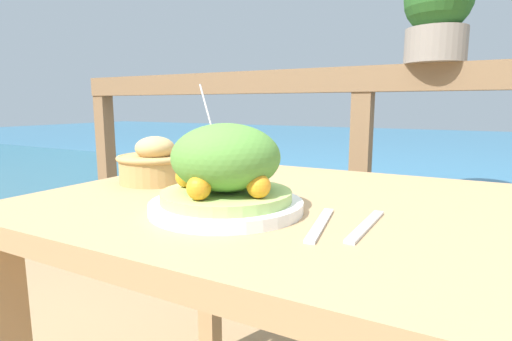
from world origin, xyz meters
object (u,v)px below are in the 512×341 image
Objects in this scene: bread_basket at (157,163)px; potted_plant at (438,13)px; salad_plate at (226,174)px; drink_glass at (214,152)px.

potted_plant reaches higher than bread_basket.
bread_basket is 1.03m from potted_plant.
salad_plate is 1.48× the size of bread_basket.
potted_plant is at bearing 74.87° from salad_plate.
potted_plant is (0.54, 0.75, 0.44)m from bread_basket.
potted_plant reaches higher than salad_plate.
bread_basket is at bearing -125.94° from potted_plant.
bread_basket is 0.59× the size of potted_plant.
salad_plate is 0.88× the size of potted_plant.
drink_glass is at bearing 127.90° from salad_plate.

